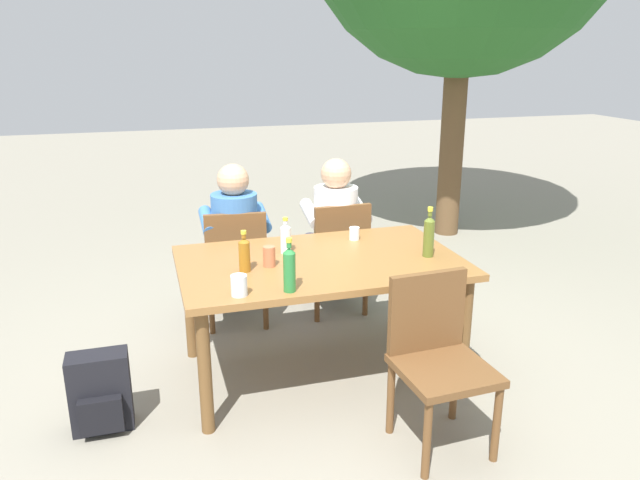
{
  "coord_description": "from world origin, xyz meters",
  "views": [
    {
      "loc": [
        -0.97,
        -3.26,
        1.95
      ],
      "look_at": [
        0.0,
        0.0,
        0.86
      ],
      "focal_mm": 34.31,
      "sensor_mm": 36.0,
      "label": 1
    }
  ],
  "objects_px": {
    "dining_table": "(320,272)",
    "bottle_olive": "(429,235)",
    "cup_glass": "(239,285)",
    "cup_white": "(354,233)",
    "table_knife": "(420,276)",
    "chair_far_right": "(337,252)",
    "backpack_by_near_side": "(101,394)",
    "chair_near_right": "(437,352)",
    "bottle_green": "(289,268)",
    "person_in_plaid_shirt": "(234,234)",
    "bottle_clear": "(286,238)",
    "cup_terracotta": "(269,256)",
    "chair_far_left": "(236,261)",
    "bottle_amber": "(244,254)",
    "person_in_white_shirt": "(332,226)"
  },
  "relations": [
    {
      "from": "chair_near_right",
      "to": "backpack_by_near_side",
      "type": "height_order",
      "value": "chair_near_right"
    },
    {
      "from": "cup_white",
      "to": "table_knife",
      "type": "xyz_separation_m",
      "value": [
        0.12,
        -0.74,
        -0.04
      ]
    },
    {
      "from": "person_in_plaid_shirt",
      "to": "cup_terracotta",
      "type": "height_order",
      "value": "person_in_plaid_shirt"
    },
    {
      "from": "bottle_amber",
      "to": "bottle_olive",
      "type": "bearing_deg",
      "value": -3.21
    },
    {
      "from": "person_in_plaid_shirt",
      "to": "chair_far_left",
      "type": "bearing_deg",
      "value": -94.29
    },
    {
      "from": "person_in_white_shirt",
      "to": "bottle_olive",
      "type": "relative_size",
      "value": 3.88
    },
    {
      "from": "person_in_white_shirt",
      "to": "bottle_clear",
      "type": "bearing_deg",
      "value": -125.69
    },
    {
      "from": "bottle_olive",
      "to": "cup_glass",
      "type": "xyz_separation_m",
      "value": [
        -1.18,
        -0.27,
        -0.08
      ]
    },
    {
      "from": "dining_table",
      "to": "bottle_olive",
      "type": "height_order",
      "value": "bottle_olive"
    },
    {
      "from": "bottle_clear",
      "to": "bottle_olive",
      "type": "relative_size",
      "value": 0.73
    },
    {
      "from": "chair_far_right",
      "to": "cup_glass",
      "type": "relative_size",
      "value": 8.13
    },
    {
      "from": "bottle_olive",
      "to": "chair_near_right",
      "type": "bearing_deg",
      "value": -111.55
    },
    {
      "from": "dining_table",
      "to": "bottle_clear",
      "type": "relative_size",
      "value": 7.39
    },
    {
      "from": "chair_near_right",
      "to": "backpack_by_near_side",
      "type": "bearing_deg",
      "value": 161.02
    },
    {
      "from": "dining_table",
      "to": "bottle_amber",
      "type": "height_order",
      "value": "bottle_amber"
    },
    {
      "from": "dining_table",
      "to": "bottle_amber",
      "type": "xyz_separation_m",
      "value": [
        -0.46,
        -0.07,
        0.18
      ]
    },
    {
      "from": "bottle_olive",
      "to": "table_knife",
      "type": "bearing_deg",
      "value": -122.88
    },
    {
      "from": "chair_far_left",
      "to": "backpack_by_near_side",
      "type": "bearing_deg",
      "value": -130.22
    },
    {
      "from": "chair_far_right",
      "to": "cup_white",
      "type": "relative_size",
      "value": 10.58
    },
    {
      "from": "chair_far_right",
      "to": "chair_near_right",
      "type": "distance_m",
      "value": 1.62
    },
    {
      "from": "chair_far_left",
      "to": "bottle_olive",
      "type": "xyz_separation_m",
      "value": [
        1.01,
        -0.94,
        0.38
      ]
    },
    {
      "from": "cup_white",
      "to": "cup_glass",
      "type": "bearing_deg",
      "value": -140.72
    },
    {
      "from": "bottle_clear",
      "to": "bottle_amber",
      "type": "relative_size",
      "value": 0.94
    },
    {
      "from": "bottle_amber",
      "to": "person_in_plaid_shirt",
      "type": "bearing_deg",
      "value": 84.94
    },
    {
      "from": "cup_terracotta",
      "to": "dining_table",
      "type": "bearing_deg",
      "value": 5.39
    },
    {
      "from": "cup_glass",
      "to": "table_knife",
      "type": "bearing_deg",
      "value": -1.72
    },
    {
      "from": "bottle_amber",
      "to": "cup_terracotta",
      "type": "relative_size",
      "value": 2.0
    },
    {
      "from": "person_in_plaid_shirt",
      "to": "bottle_clear",
      "type": "bearing_deg",
      "value": -74.58
    },
    {
      "from": "bottle_green",
      "to": "backpack_by_near_side",
      "type": "height_order",
      "value": "bottle_green"
    },
    {
      "from": "person_in_white_shirt",
      "to": "bottle_olive",
      "type": "bearing_deg",
      "value": -75.84
    },
    {
      "from": "cup_white",
      "to": "person_in_plaid_shirt",
      "type": "bearing_deg",
      "value": 138.58
    },
    {
      "from": "bottle_green",
      "to": "bottle_olive",
      "type": "xyz_separation_m",
      "value": [
        0.92,
        0.29,
        0.01
      ]
    },
    {
      "from": "cup_white",
      "to": "bottle_green",
      "type": "bearing_deg",
      "value": -129.99
    },
    {
      "from": "cup_white",
      "to": "cup_terracotta",
      "type": "xyz_separation_m",
      "value": [
        -0.63,
        -0.34,
        0.02
      ]
    },
    {
      "from": "chair_far_left",
      "to": "person_in_white_shirt",
      "type": "height_order",
      "value": "person_in_white_shirt"
    },
    {
      "from": "chair_far_right",
      "to": "backpack_by_near_side",
      "type": "bearing_deg",
      "value": -147.29
    },
    {
      "from": "bottle_green",
      "to": "chair_near_right",
      "type": "bearing_deg",
      "value": -30.64
    },
    {
      "from": "bottle_olive",
      "to": "backpack_by_near_side",
      "type": "distance_m",
      "value": 2.02
    },
    {
      "from": "dining_table",
      "to": "cup_terracotta",
      "type": "height_order",
      "value": "cup_terracotta"
    },
    {
      "from": "chair_near_right",
      "to": "person_in_plaid_shirt",
      "type": "bearing_deg",
      "value": 113.08
    },
    {
      "from": "chair_near_right",
      "to": "bottle_clear",
      "type": "xyz_separation_m",
      "value": [
        -0.53,
        0.98,
        0.35
      ]
    },
    {
      "from": "cup_glass",
      "to": "cup_terracotta",
      "type": "relative_size",
      "value": 0.91
    },
    {
      "from": "person_in_white_shirt",
      "to": "cup_white",
      "type": "bearing_deg",
      "value": -94.4
    },
    {
      "from": "bottle_green",
      "to": "person_in_plaid_shirt",
      "type": "bearing_deg",
      "value": 93.52
    },
    {
      "from": "dining_table",
      "to": "cup_white",
      "type": "bearing_deg",
      "value": 43.48
    },
    {
      "from": "person_in_plaid_shirt",
      "to": "cup_white",
      "type": "distance_m",
      "value": 0.93
    },
    {
      "from": "person_in_white_shirt",
      "to": "table_knife",
      "type": "distance_m",
      "value": 1.36
    },
    {
      "from": "dining_table",
      "to": "bottle_green",
      "type": "xyz_separation_m",
      "value": [
        -0.29,
        -0.42,
        0.21
      ]
    },
    {
      "from": "chair_far_left",
      "to": "cup_glass",
      "type": "bearing_deg",
      "value": -97.8
    },
    {
      "from": "dining_table",
      "to": "chair_far_right",
      "type": "xyz_separation_m",
      "value": [
        0.37,
        0.81,
        -0.17
      ]
    }
  ]
}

